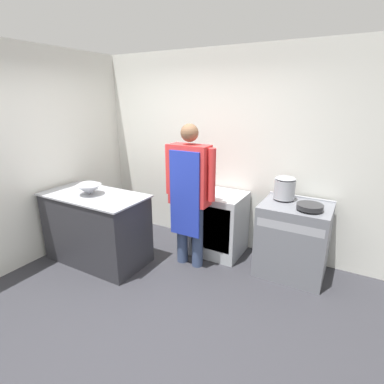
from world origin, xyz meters
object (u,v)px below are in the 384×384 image
Objects in this scene: stove at (293,240)px; fridge_unit at (219,224)px; mixing_bowl at (89,190)px; saute_pan at (310,207)px; stock_pot at (285,188)px; person_cook at (189,188)px.

fridge_unit is at bearing 177.70° from stove.
saute_pan is (2.49, 0.84, -0.04)m from mixing_bowl.
fridge_unit is 3.14× the size of stock_pot.
mixing_bowl reaches higher than fridge_unit.
fridge_unit is 1.02m from stock_pot.
stock_pot is at bearing 28.21° from person_cook.
person_cook reaches higher than fridge_unit.
stove is 0.99m from fridge_unit.
fridge_unit is 1.76m from mixing_bowl.
fridge_unit is at bearing 66.83° from person_cook.
person_cook is 1.26m from mixing_bowl.
saute_pan is (1.34, 0.32, -0.10)m from person_cook.
stock_pot reaches higher than fridge_unit.
person_cook reaches higher than mixing_bowl.
mixing_bowl reaches higher than saute_pan.
stock_pot reaches higher than saute_pan.
person_cook is (-1.19, -0.43, 0.59)m from stove.
stove is 3.18× the size of saute_pan.
person_cook reaches higher than stove.
saute_pan is (1.14, -0.15, 0.51)m from fridge_unit.
stove is 2.91× the size of mixing_bowl.
stock_pot is (0.81, 0.07, 0.62)m from fridge_unit.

